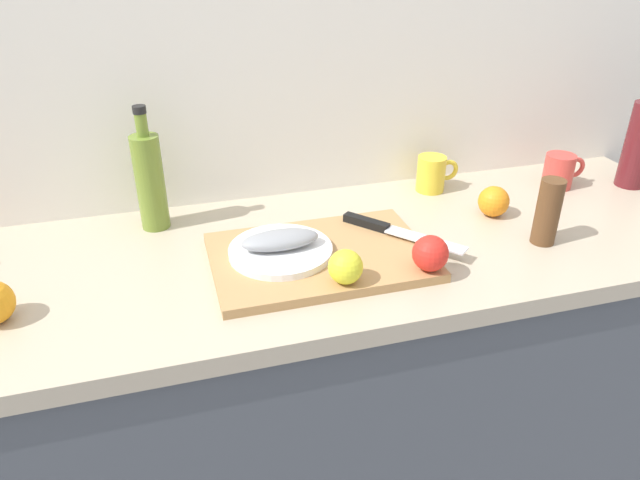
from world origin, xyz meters
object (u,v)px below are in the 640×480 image
(cutting_board, at_px, (320,257))
(olive_oil_bottle, at_px, (150,180))
(coffee_mug_2, at_px, (560,171))
(fish_fillet, at_px, (280,240))
(wine_bottle, at_px, (640,142))
(coffee_mug_1, at_px, (432,173))
(pepper_mill, at_px, (548,212))
(chef_knife, at_px, (387,229))
(white_plate, at_px, (281,251))
(lemon_0, at_px, (346,267))

(cutting_board, height_order, olive_oil_bottle, olive_oil_bottle)
(olive_oil_bottle, relative_size, coffee_mug_2, 2.43)
(olive_oil_bottle, height_order, coffee_mug_2, olive_oil_bottle)
(cutting_board, relative_size, fish_fillet, 2.78)
(cutting_board, distance_m, coffee_mug_2, 0.74)
(wine_bottle, relative_size, coffee_mug_1, 2.72)
(fish_fillet, distance_m, olive_oil_bottle, 0.35)
(pepper_mill, bearing_deg, chef_knife, 162.53)
(cutting_board, bearing_deg, coffee_mug_2, 15.46)
(coffee_mug_1, bearing_deg, wine_bottle, -12.53)
(chef_knife, xyz_separation_m, pepper_mill, (0.33, -0.10, 0.05))
(white_plate, distance_m, fish_fillet, 0.03)
(coffee_mug_1, bearing_deg, pepper_mill, -70.73)
(fish_fillet, height_order, wine_bottle, wine_bottle)
(cutting_board, xyz_separation_m, coffee_mug_1, (0.38, 0.27, 0.04))
(olive_oil_bottle, bearing_deg, coffee_mug_1, 1.05)
(cutting_board, distance_m, wine_bottle, 0.92)
(white_plate, height_order, coffee_mug_1, coffee_mug_1)
(wine_bottle, bearing_deg, pepper_mill, -152.97)
(wine_bottle, distance_m, coffee_mug_2, 0.21)
(pepper_mill, bearing_deg, wine_bottle, 27.03)
(chef_knife, relative_size, coffee_mug_2, 2.05)
(olive_oil_bottle, distance_m, pepper_mill, 0.88)
(fish_fillet, xyz_separation_m, lemon_0, (0.09, -0.14, 0.00))
(cutting_board, relative_size, lemon_0, 6.66)
(fish_fillet, distance_m, lemon_0, 0.17)
(white_plate, bearing_deg, wine_bottle, 7.76)
(white_plate, relative_size, fish_fillet, 1.33)
(olive_oil_bottle, xyz_separation_m, coffee_mug_2, (1.04, -0.06, -0.07))
(fish_fillet, height_order, pepper_mill, pepper_mill)
(wine_bottle, height_order, pepper_mill, wine_bottle)
(white_plate, relative_size, chef_knife, 0.89)
(chef_knife, bearing_deg, pepper_mill, 32.41)
(fish_fillet, distance_m, coffee_mug_1, 0.52)
(lemon_0, distance_m, olive_oil_bottle, 0.51)
(coffee_mug_1, relative_size, coffee_mug_2, 0.97)
(chef_knife, bearing_deg, white_plate, -123.74)
(chef_knife, xyz_separation_m, wine_bottle, (0.74, 0.11, 0.09))
(wine_bottle, height_order, coffee_mug_2, wine_bottle)
(chef_knife, height_order, coffee_mug_1, coffee_mug_1)
(chef_knife, relative_size, pepper_mill, 1.62)
(coffee_mug_1, height_order, pepper_mill, pepper_mill)
(wine_bottle, distance_m, coffee_mug_1, 0.54)
(white_plate, distance_m, coffee_mug_1, 0.52)
(cutting_board, height_order, coffee_mug_1, coffee_mug_1)
(white_plate, height_order, pepper_mill, pepper_mill)
(lemon_0, relative_size, wine_bottle, 0.22)
(wine_bottle, height_order, coffee_mug_1, wine_bottle)
(white_plate, xyz_separation_m, coffee_mug_2, (0.79, 0.18, 0.02))
(cutting_board, distance_m, olive_oil_bottle, 0.42)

